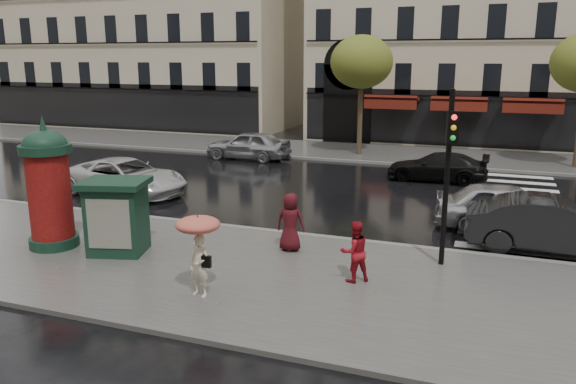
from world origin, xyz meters
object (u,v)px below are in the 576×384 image
at_px(car_silver, 508,207).
at_px(traffic_light, 449,162).
at_px(car_white, 125,177).
at_px(woman_red, 355,251).
at_px(man_burgundy, 290,222).
at_px(car_darkgrey, 553,226).
at_px(morris_column, 49,185).
at_px(newsstand, 117,216).
at_px(woman_umbrella, 199,242).
at_px(car_far_silver, 248,145).
at_px(car_black, 437,167).

bearing_deg(car_silver, traffic_light, 152.21).
relative_size(car_silver, car_white, 0.86).
bearing_deg(car_silver, woman_red, 142.87).
relative_size(man_burgundy, car_darkgrey, 0.35).
bearing_deg(car_darkgrey, car_white, 83.15).
relative_size(morris_column, newsstand, 1.84).
distance_m(woman_umbrella, newsstand, 4.02).
xyz_separation_m(car_silver, car_darkgrey, (1.20, -1.80, 0.02)).
bearing_deg(newsstand, car_silver, 31.90).
xyz_separation_m(woman_umbrella, car_silver, (6.64, 8.18, -0.63)).
xyz_separation_m(woman_red, car_far_silver, (-9.57, 15.12, -0.09)).
bearing_deg(car_far_silver, woman_red, 33.66).
distance_m(woman_red, newsstand, 6.68).
height_order(newsstand, car_silver, newsstand).
xyz_separation_m(car_silver, car_black, (-2.87, 6.90, -0.13)).
height_order(woman_umbrella, car_darkgrey, woman_umbrella).
relative_size(car_silver, car_far_silver, 0.99).
relative_size(newsstand, car_silver, 0.46).
bearing_deg(car_white, traffic_light, -100.36).
relative_size(car_darkgrey, car_black, 1.09).
distance_m(traffic_light, car_silver, 5.04).
distance_m(car_silver, car_far_silver, 15.91).
bearing_deg(woman_umbrella, car_silver, 50.96).
bearing_deg(car_far_silver, newsstand, 12.03).
bearing_deg(newsstand, car_white, 124.58).
bearing_deg(morris_column, car_darkgrey, 19.44).
bearing_deg(woman_red, morris_column, -34.99).
xyz_separation_m(car_silver, car_white, (-14.45, -0.20, -0.04)).
bearing_deg(car_far_silver, man_burgundy, 29.81).
distance_m(woman_red, car_darkgrey, 6.41).
relative_size(morris_column, car_white, 0.72).
distance_m(newsstand, car_silver, 12.03).
bearing_deg(newsstand, car_far_silver, 100.71).
xyz_separation_m(car_silver, car_far_silver, (-13.12, 9.00, 0.01)).
distance_m(woman_umbrella, car_darkgrey, 10.12).
xyz_separation_m(woman_red, newsstand, (-6.67, -0.24, 0.31)).
bearing_deg(car_white, car_far_silver, -0.99).
bearing_deg(car_black, car_silver, 22.55).
bearing_deg(man_burgundy, woman_umbrella, 73.24).
height_order(morris_column, car_silver, morris_column).
height_order(woman_umbrella, morris_column, morris_column).
height_order(woman_red, car_silver, woman_red).
bearing_deg(newsstand, car_darkgrey, 21.78).
height_order(morris_column, car_far_silver, morris_column).
relative_size(man_burgundy, newsstand, 0.80).
bearing_deg(woman_umbrella, man_burgundy, 76.61).
relative_size(traffic_light, newsstand, 2.21).
bearing_deg(car_white, woman_red, -111.19).
distance_m(woman_red, man_burgundy, 2.73).
bearing_deg(morris_column, traffic_light, 12.04).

